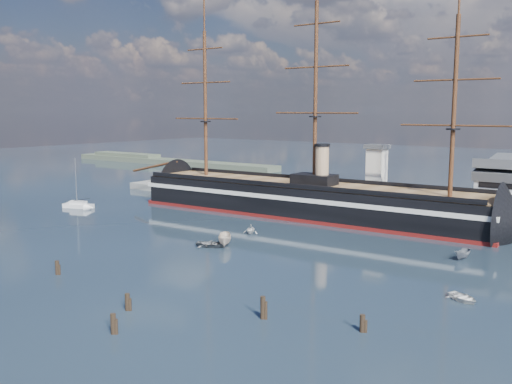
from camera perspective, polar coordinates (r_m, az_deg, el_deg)
The scene contains 16 objects.
ground at distance 116.59m, azimuth 3.67°, elevation -4.33°, with size 600.00×600.00×0.00m, color black.
quay at distance 143.72m, azimuth 14.87°, elevation -2.21°, with size 180.00×18.00×2.00m, color slate.
quay_tower at distance 142.29m, azimuth 11.95°, elevation 1.76°, with size 5.00×5.00×15.00m.
shoreline at distance 277.96m, azimuth -9.98°, elevation 3.15°, with size 120.00×10.00×4.00m.
warship at distance 138.04m, azimuth 4.48°, elevation -0.67°, with size 113.14×19.22×53.94m.
sailboat at distance 155.29m, azimuth -17.35°, elevation -1.23°, with size 8.46×5.00×13.02m.
motorboat_a at distance 107.43m, azimuth -3.11°, elevation -5.41°, with size 7.26×2.66×2.90m, color beige.
motorboat_b at distance 106.78m, azimuth -4.49°, elevation -5.51°, with size 3.60×1.44×1.68m, color slate.
motorboat_c at distance 104.12m, azimuth 19.93°, elevation -6.34°, with size 5.17×1.89×2.07m, color slate.
motorboat_d at distance 117.84m, azimuth -0.54°, elevation -4.18°, with size 5.63×2.44×2.06m, color silver.
motorboat_e at distance 82.18m, azimuth 19.99°, elevation -10.21°, with size 2.90×1.16×1.35m, color silver.
piling_near_left at distance 94.36m, azimuth -19.24°, elevation -7.79°, with size 0.64×0.64×2.91m, color black.
piling_near_mid at distance 75.79m, azimuth -12.71°, elevation -11.47°, with size 0.64×0.64×2.92m, color black.
piling_near_right at distance 71.21m, azimuth 0.69°, elevation -12.57°, with size 0.64×0.64×3.55m, color black.
piling_far_right at distance 68.46m, azimuth 10.56°, elevation -13.59°, with size 0.64×0.64×2.76m, color black.
piling_extra at distance 68.78m, azimuth -14.05°, elevation -13.59°, with size 0.64×0.64×3.09m, color black.
Camera 1 is at (61.51, -55.78, 25.23)m, focal length 40.00 mm.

